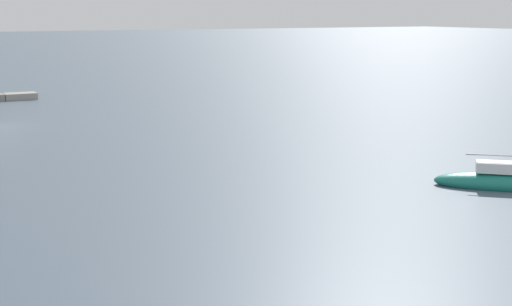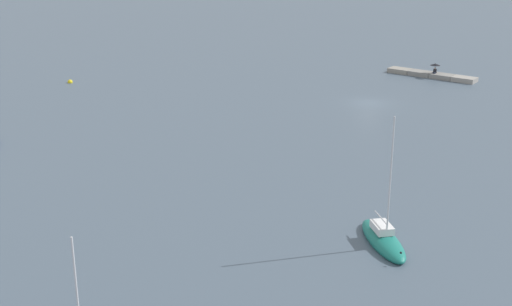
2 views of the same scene
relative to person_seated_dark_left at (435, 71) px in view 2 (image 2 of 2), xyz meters
The scene contains 6 objects.
ground_plane 16.43m from the person_seated_dark_left, 88.41° to the left, with size 500.00×500.00×0.00m, color #475666.
seawall_pier 0.72m from the person_seated_dark_left, 11.40° to the right, with size 11.55×1.90×0.59m.
person_seated_dark_left is the anchor object (origin of this frame).
umbrella_open_black 0.86m from the person_seated_dark_left, 58.93° to the right, with size 1.27×1.27×1.28m.
sailboat_teal_far 49.30m from the person_seated_dark_left, 109.83° to the left, with size 5.64×5.31×8.64m.
mooring_buoy_mid 45.73m from the person_seated_dark_left, 40.99° to the left, with size 0.62×0.62×0.62m.
Camera 2 is at (-34.07, 65.08, 18.99)m, focal length 47.86 mm.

